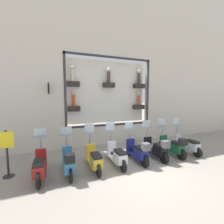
{
  "coord_description": "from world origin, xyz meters",
  "views": [
    {
      "loc": [
        -4.76,
        3.06,
        2.74
      ],
      "look_at": [
        2.06,
        0.44,
        2.03
      ],
      "focal_mm": 24.0,
      "sensor_mm": 36.0,
      "label": 1
    }
  ],
  "objects_px": {
    "scooter_silver_0": "(187,145)",
    "shop_sign_post": "(7,152)",
    "scooter_white_4": "(117,155)",
    "scooter_yellow_5": "(94,159)",
    "scooter_green_1": "(173,146)",
    "scooter_navy_3": "(138,151)",
    "scooter_black_2": "(157,149)",
    "scooter_red_7": "(40,166)",
    "scooter_teal_6": "(69,162)"
  },
  "relations": [
    {
      "from": "scooter_white_4",
      "to": "scooter_red_7",
      "type": "xyz_separation_m",
      "value": [
        0.0,
        2.83,
        0.01
      ]
    },
    {
      "from": "scooter_black_2",
      "to": "scooter_white_4",
      "type": "bearing_deg",
      "value": 88.25
    },
    {
      "from": "scooter_white_4",
      "to": "scooter_yellow_5",
      "type": "xyz_separation_m",
      "value": [
        -0.0,
        0.94,
        -0.0
      ]
    },
    {
      "from": "scooter_yellow_5",
      "to": "scooter_black_2",
      "type": "bearing_deg",
      "value": -91.14
    },
    {
      "from": "scooter_red_7",
      "to": "shop_sign_post",
      "type": "relative_size",
      "value": 1.1
    },
    {
      "from": "scooter_green_1",
      "to": "scooter_teal_6",
      "type": "height_order",
      "value": "scooter_green_1"
    },
    {
      "from": "scooter_navy_3",
      "to": "scooter_teal_6",
      "type": "height_order",
      "value": "scooter_navy_3"
    },
    {
      "from": "scooter_white_4",
      "to": "scooter_yellow_5",
      "type": "distance_m",
      "value": 0.94
    },
    {
      "from": "scooter_black_2",
      "to": "scooter_white_4",
      "type": "xyz_separation_m",
      "value": [
        0.06,
        1.89,
        -0.05
      ]
    },
    {
      "from": "scooter_silver_0",
      "to": "scooter_black_2",
      "type": "bearing_deg",
      "value": 91.76
    },
    {
      "from": "scooter_black_2",
      "to": "scooter_yellow_5",
      "type": "relative_size",
      "value": 1.01
    },
    {
      "from": "scooter_navy_3",
      "to": "scooter_yellow_5",
      "type": "height_order",
      "value": "scooter_yellow_5"
    },
    {
      "from": "scooter_green_1",
      "to": "scooter_silver_0",
      "type": "bearing_deg",
      "value": -86.57
    },
    {
      "from": "scooter_navy_3",
      "to": "scooter_black_2",
      "type": "bearing_deg",
      "value": -90.07
    },
    {
      "from": "scooter_red_7",
      "to": "shop_sign_post",
      "type": "height_order",
      "value": "shop_sign_post"
    },
    {
      "from": "scooter_yellow_5",
      "to": "scooter_teal_6",
      "type": "xyz_separation_m",
      "value": [
        -0.06,
        0.94,
        0.04
      ]
    },
    {
      "from": "scooter_yellow_5",
      "to": "shop_sign_post",
      "type": "bearing_deg",
      "value": 79.39
    },
    {
      "from": "scooter_yellow_5",
      "to": "scooter_green_1",
      "type": "bearing_deg",
      "value": -90.83
    },
    {
      "from": "scooter_silver_0",
      "to": "scooter_teal_6",
      "type": "relative_size",
      "value": 1.0
    },
    {
      "from": "scooter_green_1",
      "to": "scooter_red_7",
      "type": "xyz_separation_m",
      "value": [
        0.06,
        5.66,
        -0.04
      ]
    },
    {
      "from": "scooter_green_1",
      "to": "scooter_black_2",
      "type": "relative_size",
      "value": 1.0
    },
    {
      "from": "shop_sign_post",
      "to": "scooter_silver_0",
      "type": "bearing_deg",
      "value": -94.09
    },
    {
      "from": "scooter_silver_0",
      "to": "scooter_yellow_5",
      "type": "height_order",
      "value": "scooter_silver_0"
    },
    {
      "from": "scooter_teal_6",
      "to": "scooter_yellow_5",
      "type": "bearing_deg",
      "value": -86.06
    },
    {
      "from": "scooter_green_1",
      "to": "scooter_white_4",
      "type": "distance_m",
      "value": 2.83
    },
    {
      "from": "scooter_green_1",
      "to": "scooter_navy_3",
      "type": "height_order",
      "value": "scooter_green_1"
    },
    {
      "from": "scooter_black_2",
      "to": "scooter_green_1",
      "type": "bearing_deg",
      "value": -89.91
    },
    {
      "from": "shop_sign_post",
      "to": "scooter_white_4",
      "type": "bearing_deg",
      "value": -98.05
    },
    {
      "from": "shop_sign_post",
      "to": "scooter_green_1",
      "type": "bearing_deg",
      "value": -95.14
    },
    {
      "from": "scooter_navy_3",
      "to": "shop_sign_post",
      "type": "height_order",
      "value": "shop_sign_post"
    },
    {
      "from": "scooter_navy_3",
      "to": "scooter_teal_6",
      "type": "distance_m",
      "value": 2.83
    },
    {
      "from": "scooter_silver_0",
      "to": "shop_sign_post",
      "type": "relative_size",
      "value": 1.09
    },
    {
      "from": "scooter_navy_3",
      "to": "scooter_white_4",
      "type": "distance_m",
      "value": 0.95
    },
    {
      "from": "scooter_silver_0",
      "to": "scooter_red_7",
      "type": "height_order",
      "value": "scooter_silver_0"
    },
    {
      "from": "scooter_navy_3",
      "to": "shop_sign_post",
      "type": "relative_size",
      "value": 1.1
    },
    {
      "from": "scooter_teal_6",
      "to": "scooter_red_7",
      "type": "distance_m",
      "value": 0.95
    },
    {
      "from": "scooter_silver_0",
      "to": "scooter_navy_3",
      "type": "distance_m",
      "value": 2.83
    },
    {
      "from": "scooter_green_1",
      "to": "shop_sign_post",
      "type": "xyz_separation_m",
      "value": [
        0.6,
        6.69,
        0.4
      ]
    },
    {
      "from": "scooter_green_1",
      "to": "scooter_red_7",
      "type": "relative_size",
      "value": 1.0
    },
    {
      "from": "scooter_yellow_5",
      "to": "scooter_navy_3",
      "type": "bearing_deg",
      "value": -91.68
    },
    {
      "from": "scooter_black_2",
      "to": "scooter_white_4",
      "type": "height_order",
      "value": "scooter_white_4"
    },
    {
      "from": "scooter_white_4",
      "to": "shop_sign_post",
      "type": "bearing_deg",
      "value": 81.95
    },
    {
      "from": "scooter_black_2",
      "to": "shop_sign_post",
      "type": "height_order",
      "value": "shop_sign_post"
    },
    {
      "from": "scooter_black_2",
      "to": "scooter_yellow_5",
      "type": "bearing_deg",
      "value": 88.86
    },
    {
      "from": "scooter_green_1",
      "to": "scooter_teal_6",
      "type": "xyz_separation_m",
      "value": [
        -0.01,
        4.71,
        -0.02
      ]
    },
    {
      "from": "scooter_black_2",
      "to": "scooter_yellow_5",
      "type": "xyz_separation_m",
      "value": [
        0.06,
        2.83,
        -0.06
      ]
    },
    {
      "from": "scooter_silver_0",
      "to": "shop_sign_post",
      "type": "bearing_deg",
      "value": 85.91
    },
    {
      "from": "scooter_navy_3",
      "to": "shop_sign_post",
      "type": "distance_m",
      "value": 4.86
    },
    {
      "from": "scooter_white_4",
      "to": "shop_sign_post",
      "type": "height_order",
      "value": "scooter_white_4"
    },
    {
      "from": "scooter_green_1",
      "to": "scooter_black_2",
      "type": "xyz_separation_m",
      "value": [
        -0.0,
        0.94,
        -0.0
      ]
    }
  ]
}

